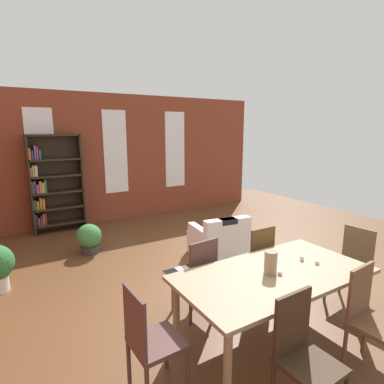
{
  "coord_description": "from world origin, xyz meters",
  "views": [
    {
      "loc": [
        -2.25,
        -3.03,
        2.15
      ],
      "look_at": [
        0.48,
        1.49,
        1.08
      ],
      "focal_mm": 29.11,
      "sensor_mm": 36.0,
      "label": 1
    }
  ],
  "objects_px": {
    "vase_on_table": "(271,263)",
    "dining_chair_far_left": "(198,274)",
    "dining_chair_far_right": "(256,258)",
    "dining_chair_head_left": "(149,339)",
    "dining_chair_near_right": "(370,316)",
    "potted_plant_corner": "(89,238)",
    "armchair_white": "(219,241)",
    "dining_chair_near_left": "(303,353)",
    "dining_chair_head_right": "(352,263)",
    "bookshelf_tall": "(53,184)",
    "dining_table": "(274,279)"
  },
  "relations": [
    {
      "from": "vase_on_table",
      "to": "armchair_white",
      "type": "xyz_separation_m",
      "value": [
        0.83,
        2.0,
        -0.58
      ]
    },
    {
      "from": "dining_chair_far_left",
      "to": "armchair_white",
      "type": "xyz_separation_m",
      "value": [
        1.22,
        1.25,
        -0.23
      ]
    },
    {
      "from": "dining_chair_head_right",
      "to": "dining_chair_far_left",
      "type": "bearing_deg",
      "value": 157.92
    },
    {
      "from": "dining_table",
      "to": "dining_chair_far_right",
      "type": "relative_size",
      "value": 2.1
    },
    {
      "from": "dining_chair_head_left",
      "to": "bookshelf_tall",
      "type": "relative_size",
      "value": 0.46
    },
    {
      "from": "vase_on_table",
      "to": "dining_chair_head_right",
      "type": "distance_m",
      "value": 1.47
    },
    {
      "from": "dining_chair_far_left",
      "to": "dining_chair_head_left",
      "type": "bearing_deg",
      "value": -141.28
    },
    {
      "from": "potted_plant_corner",
      "to": "dining_chair_near_left",
      "type": "bearing_deg",
      "value": -81.22
    },
    {
      "from": "dining_chair_head_left",
      "to": "dining_chair_head_right",
      "type": "height_order",
      "value": "same"
    },
    {
      "from": "dining_chair_near_left",
      "to": "potted_plant_corner",
      "type": "xyz_separation_m",
      "value": [
        -0.62,
        4.04,
        -0.23
      ]
    },
    {
      "from": "dining_chair_head_right",
      "to": "potted_plant_corner",
      "type": "distance_m",
      "value": 4.11
    },
    {
      "from": "dining_chair_near_right",
      "to": "armchair_white",
      "type": "distance_m",
      "value": 2.77
    },
    {
      "from": "dining_chair_head_left",
      "to": "bookshelf_tall",
      "type": "height_order",
      "value": "bookshelf_tall"
    },
    {
      "from": "dining_chair_far_right",
      "to": "dining_chair_near_left",
      "type": "relative_size",
      "value": 1.0
    },
    {
      "from": "dining_chair_far_left",
      "to": "dining_chair_near_right",
      "type": "bearing_deg",
      "value": -59.19
    },
    {
      "from": "vase_on_table",
      "to": "bookshelf_tall",
      "type": "distance_m",
      "value": 5.12
    },
    {
      "from": "bookshelf_tall",
      "to": "potted_plant_corner",
      "type": "height_order",
      "value": "bookshelf_tall"
    },
    {
      "from": "armchair_white",
      "to": "potted_plant_corner",
      "type": "xyz_separation_m",
      "value": [
        -1.85,
        1.3,
        0.0
      ]
    },
    {
      "from": "dining_chair_near_right",
      "to": "bookshelf_tall",
      "type": "bearing_deg",
      "value": 107.85
    },
    {
      "from": "dining_chair_far_right",
      "to": "dining_chair_near_right",
      "type": "xyz_separation_m",
      "value": [
        -0.01,
        -1.48,
        0.0
      ]
    },
    {
      "from": "dining_chair_near_right",
      "to": "dining_chair_far_left",
      "type": "relative_size",
      "value": 1.0
    },
    {
      "from": "bookshelf_tall",
      "to": "armchair_white",
      "type": "distance_m",
      "value": 3.73
    },
    {
      "from": "dining_chair_far_right",
      "to": "bookshelf_tall",
      "type": "distance_m",
      "value": 4.61
    },
    {
      "from": "bookshelf_tall",
      "to": "armchair_white",
      "type": "height_order",
      "value": "bookshelf_tall"
    },
    {
      "from": "dining_chair_far_right",
      "to": "dining_chair_head_left",
      "type": "distance_m",
      "value": 1.97
    },
    {
      "from": "dining_chair_far_right",
      "to": "dining_chair_head_left",
      "type": "relative_size",
      "value": 1.0
    },
    {
      "from": "vase_on_table",
      "to": "dining_chair_far_right",
      "type": "distance_m",
      "value": 0.96
    },
    {
      "from": "dining_table",
      "to": "vase_on_table",
      "type": "distance_m",
      "value": 0.2
    },
    {
      "from": "vase_on_table",
      "to": "dining_chair_near_left",
      "type": "relative_size",
      "value": 0.25
    },
    {
      "from": "dining_chair_near_right",
      "to": "dining_chair_far_left",
      "type": "bearing_deg",
      "value": 120.81
    },
    {
      "from": "dining_chair_near_right",
      "to": "potted_plant_corner",
      "type": "height_order",
      "value": "dining_chair_near_right"
    },
    {
      "from": "dining_chair_far_right",
      "to": "dining_chair_near_left",
      "type": "distance_m",
      "value": 1.74
    },
    {
      "from": "armchair_white",
      "to": "dining_chair_near_left",
      "type": "bearing_deg",
      "value": -114.13
    },
    {
      "from": "vase_on_table",
      "to": "dining_chair_near_left",
      "type": "bearing_deg",
      "value": -117.87
    },
    {
      "from": "bookshelf_tall",
      "to": "armchair_white",
      "type": "relative_size",
      "value": 2.3
    },
    {
      "from": "dining_chair_head_right",
      "to": "dining_chair_near_left",
      "type": "bearing_deg",
      "value": -157.66
    },
    {
      "from": "dining_table",
      "to": "vase_on_table",
      "type": "height_order",
      "value": "vase_on_table"
    },
    {
      "from": "dining_chair_near_right",
      "to": "potted_plant_corner",
      "type": "xyz_separation_m",
      "value": [
        -1.52,
        4.04,
        -0.23
      ]
    },
    {
      "from": "dining_chair_near_left",
      "to": "dining_chair_near_right",
      "type": "bearing_deg",
      "value": -0.01
    },
    {
      "from": "dining_chair_far_left",
      "to": "dining_table",
      "type": "bearing_deg",
      "value": -59.22
    },
    {
      "from": "dining_table",
      "to": "dining_chair_far_left",
      "type": "height_order",
      "value": "dining_chair_far_left"
    },
    {
      "from": "dining_table",
      "to": "dining_chair_head_right",
      "type": "distance_m",
      "value": 1.38
    },
    {
      "from": "dining_table",
      "to": "armchair_white",
      "type": "xyz_separation_m",
      "value": [
        0.78,
        2.0,
        -0.39
      ]
    },
    {
      "from": "vase_on_table",
      "to": "dining_chair_far_left",
      "type": "height_order",
      "value": "vase_on_table"
    },
    {
      "from": "dining_chair_far_right",
      "to": "dining_chair_near_left",
      "type": "bearing_deg",
      "value": -121.22
    },
    {
      "from": "dining_chair_near_right",
      "to": "dining_chair_near_left",
      "type": "distance_m",
      "value": 0.89
    },
    {
      "from": "dining_chair_far_right",
      "to": "vase_on_table",
      "type": "bearing_deg",
      "value": -124.35
    },
    {
      "from": "dining_table",
      "to": "dining_chair_far_left",
      "type": "relative_size",
      "value": 2.1
    },
    {
      "from": "bookshelf_tall",
      "to": "dining_table",
      "type": "bearing_deg",
      "value": -74.32
    },
    {
      "from": "dining_table",
      "to": "armchair_white",
      "type": "distance_m",
      "value": 2.18
    }
  ]
}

